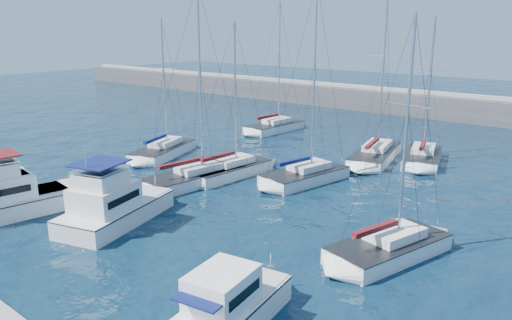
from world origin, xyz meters
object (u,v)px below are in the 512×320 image
Objects in this scene: sailboat_mid_b at (195,177)px; sailboat_back_c at (423,157)px; sailboat_mid_d at (305,175)px; sailboat_back_b at (375,154)px; motor_yacht_stbd_inner at (112,207)px; sailboat_mid_a at (163,151)px; sailboat_back_a at (274,127)px; motor_yacht_port_outer at (13,199)px; motor_yacht_stbd_outer at (229,307)px; sailboat_mid_c at (230,170)px; sailboat_mid_e at (389,248)px; motor_yacht_port_inner at (9,199)px.

sailboat_mid_b is 1.16× the size of sailboat_back_c.
sailboat_back_b is (1.21, 10.06, -0.03)m from sailboat_mid_d.
motor_yacht_stbd_inner is 0.55× the size of sailboat_mid_b.
sailboat_back_c reaches higher than motor_yacht_stbd_inner.
sailboat_mid_a is 0.87× the size of sailboat_back_a.
motor_yacht_stbd_inner is 9.47m from sailboat_mid_b.
sailboat_mid_a is at bearing 112.71° from motor_yacht_port_outer.
sailboat_mid_a is at bearing 135.89° from motor_yacht_stbd_outer.
sailboat_mid_c is at bearing -144.19° from sailboat_mid_d.
sailboat_mid_a is at bearing -90.54° from sailboat_back_a.
sailboat_mid_e is 0.98× the size of sailboat_back_c.
sailboat_mid_d is at bearing 28.74° from sailboat_mid_c.
motor_yacht_port_inner is at bearing -140.39° from sailboat_mid_e.
sailboat_back_b is at bearing 15.89° from sailboat_mid_a.
sailboat_back_b is 4.27m from sailboat_back_c.
sailboat_back_b is (-10.10, 18.52, 0.00)m from sailboat_mid_e.
motor_yacht_stbd_outer is at bearing -99.56° from sailboat_back_c.
sailboat_back_c is at bearing 121.80° from sailboat_mid_e.
sailboat_mid_d is (5.83, 2.75, 0.03)m from sailboat_mid_c.
motor_yacht_port_inner is at bearing -80.83° from sailboat_back_a.
sailboat_mid_d is at bearing -130.17° from sailboat_back_c.
motor_yacht_port_outer is at bearing -127.17° from sailboat_back_b.
sailboat_mid_c is 0.96× the size of sailboat_back_c.
sailboat_mid_e is 0.86× the size of sailboat_back_b.
motor_yacht_port_outer is 0.51× the size of sailboat_mid_a.
sailboat_mid_d is 14.12m from sailboat_mid_e.
motor_yacht_stbd_inner is 26.05m from sailboat_back_b.
motor_yacht_port_inner is 20.15m from motor_yacht_stbd_outer.
motor_yacht_stbd_inner is 0.55× the size of sailboat_mid_d.
motor_yacht_stbd_outer is at bearing -54.47° from sailboat_mid_a.
motor_yacht_stbd_outer is 0.48× the size of sailboat_back_c.
sailboat_mid_c is at bearing 79.35° from motor_yacht_port_outer.
sailboat_mid_c is at bearing 80.27° from motor_yacht_port_inner.
sailboat_mid_c is 6.45m from sailboat_mid_d.
sailboat_mid_a reaches higher than motor_yacht_stbd_inner.
sailboat_mid_c is (-1.38, 12.60, -0.63)m from motor_yacht_stbd_inner.
sailboat_mid_a is at bearing -157.91° from sailboat_back_b.
motor_yacht_stbd_outer is at bearing -88.29° from sailboat_back_b.
sailboat_mid_d reaches higher than sailboat_back_b.
motor_yacht_stbd_inner is 0.65× the size of sailboat_back_c.
sailboat_mid_c is 0.98× the size of sailboat_mid_e.
motor_yacht_port_outer is at bearing -135.37° from sailboat_back_c.
sailboat_mid_e is at bearing -33.43° from sailboat_mid_a.
motor_yacht_stbd_outer is 0.49× the size of sailboat_mid_c.
sailboat_mid_d is 12.89m from sailboat_back_c.
motor_yacht_port_inner is at bearing -104.66° from sailboat_mid_c.
motor_yacht_stbd_inner is at bearing -80.31° from sailboat_mid_c.
sailboat_back_a is (-9.86, 29.81, -0.60)m from motor_yacht_stbd_inner.
sailboat_mid_b is at bearing -98.32° from sailboat_mid_c.
sailboat_mid_d reaches higher than sailboat_mid_c.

